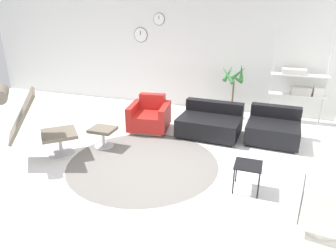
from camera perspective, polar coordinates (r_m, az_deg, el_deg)
ground_plane at (r=5.20m, az=-4.66°, el=-5.98°), size 12.00×12.00×0.00m
wall_back at (r=7.64m, az=4.56°, el=13.91°), size 12.00×0.09×2.80m
round_rug at (r=5.03m, az=-4.76°, el=-6.99°), size 2.49×2.49×0.01m
lounge_chair at (r=5.35m, az=-24.91°, el=1.54°), size 1.21×1.19×1.28m
ottoman at (r=5.60m, az=-12.28°, el=-1.36°), size 0.44×0.38×0.37m
armchair_red at (r=6.30m, az=-3.50°, el=1.68°), size 0.90×0.91×0.70m
couch_low at (r=6.08m, az=8.00°, el=0.46°), size 1.23×0.96×0.62m
couch_second at (r=6.07m, az=19.38°, el=-0.62°), size 0.99×0.95×0.62m
side_table at (r=4.30m, az=15.01°, el=-7.64°), size 0.37×0.37×0.40m
crt_television at (r=3.88m, az=27.68°, el=-13.39°), size 0.56×0.59×0.60m
potted_plant at (r=7.08m, az=12.23°, el=5.77°), size 0.59×0.60×1.30m
shelf_unit at (r=7.20m, az=24.07°, el=7.27°), size 1.18×0.28×2.02m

